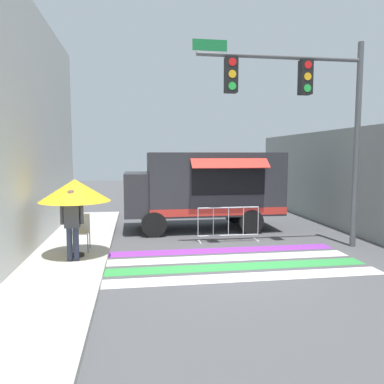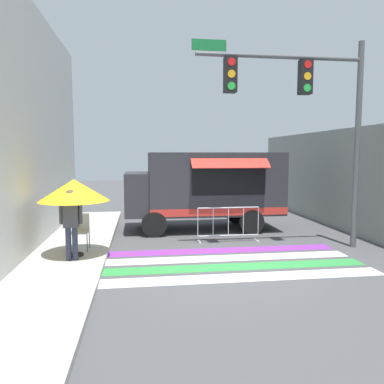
{
  "view_description": "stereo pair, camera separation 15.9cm",
  "coord_description": "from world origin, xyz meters",
  "px_view_note": "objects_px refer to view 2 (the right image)",
  "views": [
    {
      "loc": [
        -2.27,
        -8.48,
        2.62
      ],
      "look_at": [
        -0.54,
        2.78,
        1.48
      ],
      "focal_mm": 35.0,
      "sensor_mm": 36.0,
      "label": 1
    },
    {
      "loc": [
        -2.11,
        -8.5,
        2.62
      ],
      "look_at": [
        -0.54,
        2.78,
        1.48
      ],
      "focal_mm": 35.0,
      "sensor_mm": 36.0,
      "label": 2
    }
  ],
  "objects_px": {
    "barricade_front": "(228,225)",
    "traffic_signal_pole": "(305,101)",
    "folding_chair": "(80,228)",
    "patio_umbrella": "(74,190)",
    "vendor_person": "(71,220)",
    "food_truck": "(202,185)"
  },
  "relations": [
    {
      "from": "vendor_person",
      "to": "food_truck",
      "type": "bearing_deg",
      "value": 28.6
    },
    {
      "from": "food_truck",
      "to": "patio_umbrella",
      "type": "height_order",
      "value": "food_truck"
    },
    {
      "from": "food_truck",
      "to": "folding_chair",
      "type": "height_order",
      "value": "food_truck"
    },
    {
      "from": "food_truck",
      "to": "barricade_front",
      "type": "bearing_deg",
      "value": -76.89
    },
    {
      "from": "barricade_front",
      "to": "vendor_person",
      "type": "bearing_deg",
      "value": -156.28
    },
    {
      "from": "food_truck",
      "to": "vendor_person",
      "type": "relative_size",
      "value": 3.17
    },
    {
      "from": "patio_umbrella",
      "to": "vendor_person",
      "type": "relative_size",
      "value": 1.13
    },
    {
      "from": "traffic_signal_pole",
      "to": "barricade_front",
      "type": "height_order",
      "value": "traffic_signal_pole"
    },
    {
      "from": "traffic_signal_pole",
      "to": "barricade_front",
      "type": "xyz_separation_m",
      "value": [
        -1.81,
        1.12,
        -3.52
      ]
    },
    {
      "from": "vendor_person",
      "to": "barricade_front",
      "type": "relative_size",
      "value": 0.89
    },
    {
      "from": "traffic_signal_pole",
      "to": "vendor_person",
      "type": "bearing_deg",
      "value": -172.99
    },
    {
      "from": "patio_umbrella",
      "to": "barricade_front",
      "type": "bearing_deg",
      "value": 19.5
    },
    {
      "from": "food_truck",
      "to": "folding_chair",
      "type": "bearing_deg",
      "value": -142.69
    },
    {
      "from": "folding_chair",
      "to": "barricade_front",
      "type": "distance_m",
      "value": 4.28
    },
    {
      "from": "patio_umbrella",
      "to": "barricade_front",
      "type": "relative_size",
      "value": 1.01
    },
    {
      "from": "barricade_front",
      "to": "traffic_signal_pole",
      "type": "bearing_deg",
      "value": -31.71
    },
    {
      "from": "food_truck",
      "to": "traffic_signal_pole",
      "type": "xyz_separation_m",
      "value": [
        2.27,
        -3.11,
        2.49
      ]
    },
    {
      "from": "folding_chair",
      "to": "vendor_person",
      "type": "relative_size",
      "value": 0.56
    },
    {
      "from": "vendor_person",
      "to": "folding_chair",
      "type": "bearing_deg",
      "value": 70.69
    },
    {
      "from": "folding_chair",
      "to": "vendor_person",
      "type": "bearing_deg",
      "value": -111.1
    },
    {
      "from": "folding_chair",
      "to": "barricade_front",
      "type": "xyz_separation_m",
      "value": [
        4.19,
        0.85,
        -0.18
      ]
    },
    {
      "from": "folding_chair",
      "to": "barricade_front",
      "type": "bearing_deg",
      "value": -7.37
    }
  ]
}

